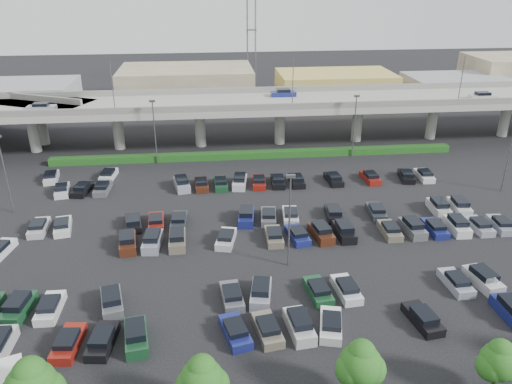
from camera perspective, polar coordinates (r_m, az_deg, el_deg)
The scene contains 8 objects.
ground at distance 60.03m, azimuth 2.44°, elevation -4.27°, with size 280.00×280.00×0.00m, color black.
overpass at distance 87.26m, azimuth -0.65°, elevation 9.83°, with size 150.00×13.00×15.80m.
hedge at distance 82.51m, azimuth -0.03°, elevation 4.31°, with size 66.00×1.60×1.10m, color #113C14.
tree_row at distance 36.89m, azimuth 9.90°, elevation -19.01°, with size 65.07×3.66×5.94m.
parked_cars at distance 56.43m, azimuth 0.97°, elevation -5.51°, with size 63.01×41.66×1.67m.
light_poles at distance 58.74m, azimuth -1.72°, elevation 1.82°, with size 66.90×48.38×10.30m.
distant_buildings at distance 118.44m, azimuth 4.19°, elevation 12.00°, with size 138.00×24.00×9.00m.
comm_tower at distance 127.43m, azimuth -0.53°, elevation 18.32°, with size 2.40×2.40×30.00m.
Camera 1 is at (-8.00, -52.20, 28.54)m, focal length 35.00 mm.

